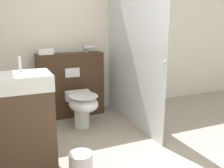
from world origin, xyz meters
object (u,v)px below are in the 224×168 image
at_px(sink_vanity, 26,125).
at_px(hair_drier, 89,47).
at_px(waste_bin, 81,168).
at_px(toilet, 83,105).

bearing_deg(sink_vanity, hair_drier, 51.35).
height_order(sink_vanity, waste_bin, sink_vanity).
xyz_separation_m(sink_vanity, waste_bin, (0.42, -0.36, -0.35)).
height_order(toilet, hair_drier, hair_drier).
xyz_separation_m(toilet, hair_drier, (0.30, 0.54, 0.74)).
xyz_separation_m(sink_vanity, hair_drier, (1.10, 1.38, 0.57)).
height_order(toilet, waste_bin, toilet).
relative_size(toilet, waste_bin, 2.02).
height_order(toilet, sink_vanity, sink_vanity).
xyz_separation_m(toilet, sink_vanity, (-0.80, -0.84, 0.16)).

